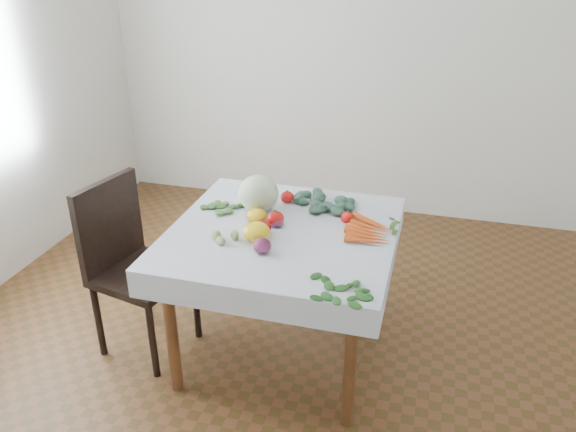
# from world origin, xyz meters

# --- Properties ---
(ground) EXTENTS (4.00, 4.00, 0.00)m
(ground) POSITION_xyz_m (0.00, 0.00, 0.00)
(ground) COLOR brown
(back_wall) EXTENTS (4.00, 0.04, 2.70)m
(back_wall) POSITION_xyz_m (0.00, 2.00, 1.35)
(back_wall) COLOR silver
(back_wall) RESTS_ON ground
(table) EXTENTS (1.00, 1.00, 0.75)m
(table) POSITION_xyz_m (0.00, 0.00, 0.65)
(table) COLOR brown
(table) RESTS_ON ground
(tablecloth) EXTENTS (1.12, 1.12, 0.01)m
(tablecloth) POSITION_xyz_m (0.00, 0.00, 0.75)
(tablecloth) COLOR white
(tablecloth) RESTS_ON table
(chair) EXTENTS (0.52, 0.52, 0.97)m
(chair) POSITION_xyz_m (-0.82, -0.14, 0.55)
(chair) COLOR black
(chair) RESTS_ON ground
(cabbage) EXTENTS (0.22, 0.22, 0.20)m
(cabbage) POSITION_xyz_m (-0.19, 0.19, 0.85)
(cabbage) COLOR beige
(cabbage) RESTS_ON tablecloth
(tomato_a) EXTENTS (0.09, 0.09, 0.07)m
(tomato_a) POSITION_xyz_m (-0.07, 0.32, 0.79)
(tomato_a) COLOR red
(tomato_a) RESTS_ON tablecloth
(tomato_b) EXTENTS (0.11, 0.11, 0.08)m
(tomato_b) POSITION_xyz_m (-0.08, -0.08, 0.80)
(tomato_b) COLOR red
(tomato_b) RESTS_ON tablecloth
(tomato_c) EXTENTS (0.09, 0.09, 0.08)m
(tomato_c) POSITION_xyz_m (-0.05, 0.03, 0.80)
(tomato_c) COLOR red
(tomato_c) RESTS_ON tablecloth
(tomato_d) EXTENTS (0.09, 0.09, 0.06)m
(tomato_d) POSITION_xyz_m (0.30, 0.17, 0.79)
(tomato_d) COLOR red
(tomato_d) RESTS_ON tablecloth
(heirloom_back) EXTENTS (0.13, 0.13, 0.08)m
(heirloom_back) POSITION_xyz_m (-0.15, 0.04, 0.79)
(heirloom_back) COLOR yellow
(heirloom_back) RESTS_ON tablecloth
(heirloom_front) EXTENTS (0.14, 0.14, 0.09)m
(heirloom_front) POSITION_xyz_m (-0.09, -0.14, 0.80)
(heirloom_front) COLOR yellow
(heirloom_front) RESTS_ON tablecloth
(onion_a) EXTENTS (0.09, 0.09, 0.06)m
(onion_a) POSITION_xyz_m (-0.04, 0.03, 0.79)
(onion_a) COLOR #521733
(onion_a) RESTS_ON tablecloth
(onion_b) EXTENTS (0.11, 0.11, 0.07)m
(onion_b) POSITION_xyz_m (-0.03, -0.25, 0.79)
(onion_b) COLOR #521733
(onion_b) RESTS_ON tablecloth
(tomatillo_cluster) EXTENTS (0.08, 0.12, 0.05)m
(tomatillo_cluster) POSITION_xyz_m (-0.26, -0.21, 0.78)
(tomatillo_cluster) COLOR #AFC16F
(tomatillo_cluster) RESTS_ON tablecloth
(carrot_bunch) EXTENTS (0.23, 0.31, 0.03)m
(carrot_bunch) POSITION_xyz_m (0.43, 0.07, 0.77)
(carrot_bunch) COLOR orange
(carrot_bunch) RESTS_ON tablecloth
(kale_bunch) EXTENTS (0.32, 0.29, 0.04)m
(kale_bunch) POSITION_xyz_m (0.14, 0.35, 0.78)
(kale_bunch) COLOR #375B4A
(kale_bunch) RESTS_ON tablecloth
(basil_bunch) EXTENTS (0.26, 0.19, 0.01)m
(basil_bunch) POSITION_xyz_m (0.38, -0.48, 0.76)
(basil_bunch) COLOR #1B561B
(basil_bunch) RESTS_ON tablecloth
(dill_bunch) EXTENTS (0.20, 0.17, 0.02)m
(dill_bunch) POSITION_xyz_m (-0.39, 0.13, 0.77)
(dill_bunch) COLOR #53833C
(dill_bunch) RESTS_ON tablecloth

